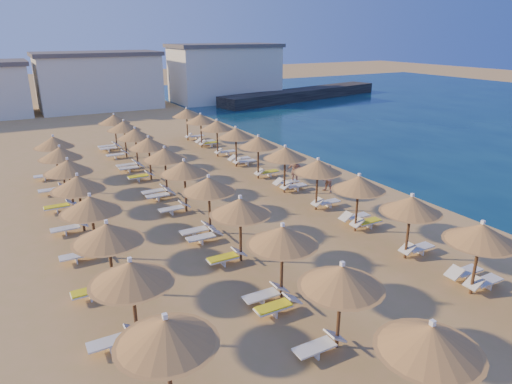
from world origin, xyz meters
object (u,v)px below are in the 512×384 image
parasol_row_west (196,176)px  beachgoer_b (328,179)px  parasol_row_east (301,160)px  beachgoer_c (295,172)px  jetty (303,94)px

parasol_row_west → beachgoer_b: (9.13, 0.45, -1.67)m
parasol_row_east → beachgoer_c: 3.33m
jetty → beachgoer_c: (-24.17, -34.10, 0.22)m
parasol_row_east → beachgoer_b: bearing=10.2°
jetty → beachgoer_b: (-23.02, -36.24, 0.13)m
parasol_row_east → beachgoer_c: (1.36, 2.59, -1.59)m
parasol_row_east → parasol_row_west: (-6.63, 0.00, 0.00)m
parasol_row_east → beachgoer_b: parasol_row_east is taller
parasol_row_east → beachgoer_c: bearing=62.4°
jetty → parasol_row_east: (-25.53, -36.70, 1.80)m
parasol_row_west → beachgoer_c: parasol_row_west is taller
parasol_row_east → parasol_row_west: 6.63m
jetty → parasol_row_west: bearing=-143.8°
parasol_row_east → parasol_row_west: size_ratio=1.00×
beachgoer_b → beachgoer_c: beachgoer_c is taller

